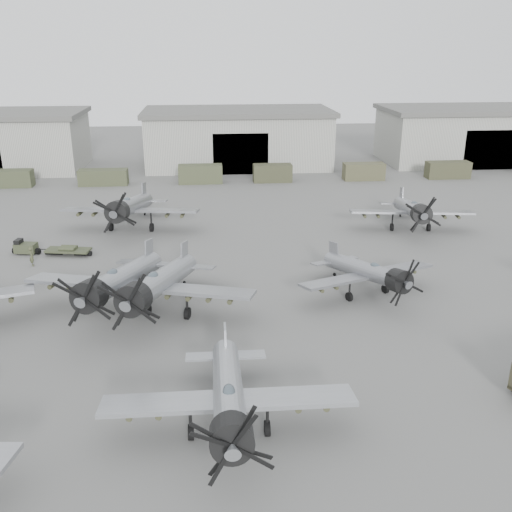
{
  "coord_description": "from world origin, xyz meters",
  "views": [
    {
      "loc": [
        -5.13,
        -28.15,
        18.19
      ],
      "look_at": [
        -1.42,
        13.7,
        2.5
      ],
      "focal_mm": 40.0,
      "sensor_mm": 36.0,
      "label": 1
    }
  ],
  "objects": [
    {
      "name": "aircraft_far_0",
      "position": [
        -13.03,
        28.8,
        2.56
      ],
      "size": [
        14.16,
        12.74,
        5.62
      ],
      "rotation": [
        0.0,
        0.0,
        -0.14
      ],
      "color": "gray",
      "rests_on": "ground"
    },
    {
      "name": "aircraft_mid_2",
      "position": [
        6.93,
        10.65,
        2.03
      ],
      "size": [
        11.04,
        9.97,
        4.46
      ],
      "rotation": [
        0.0,
        0.0,
        0.36
      ],
      "color": "gray",
      "rests_on": "ground"
    },
    {
      "name": "support_truck_6",
      "position": [
        29.46,
        50.0,
        1.19
      ],
      "size": [
        6.18,
        2.2,
        2.37
      ],
      "primitive_type": "cube",
      "color": "#3D3D28",
      "rests_on": "ground"
    },
    {
      "name": "hangar_center",
      "position": [
        0.0,
        61.96,
        4.37
      ],
      "size": [
        29.0,
        14.8,
        8.7
      ],
      "color": "#B4B4A9",
      "rests_on": "ground"
    },
    {
      "name": "tug_trailer",
      "position": [
        -20.38,
        22.6,
        0.52
      ],
      "size": [
        7.07,
        2.52,
        1.4
      ],
      "rotation": [
        0.0,
        0.0,
        -0.18
      ],
      "color": "#373D28",
      "rests_on": "ground"
    },
    {
      "name": "aircraft_extra_334",
      "position": [
        -8.77,
        8.7,
        2.48
      ],
      "size": [
        13.68,
        12.32,
        5.46
      ],
      "rotation": [
        0.0,
        0.0,
        -0.28
      ],
      "color": "gray",
      "rests_on": "ground"
    },
    {
      "name": "support_truck_2",
      "position": [
        -19.14,
        50.0,
        1.07
      ],
      "size": [
        6.57,
        2.2,
        2.14
      ],
      "primitive_type": "cube",
      "color": "#3E432C",
      "rests_on": "ground"
    },
    {
      "name": "support_truck_4",
      "position": [
        4.12,
        50.0,
        1.21
      ],
      "size": [
        5.37,
        2.2,
        2.42
      ],
      "primitive_type": "cube",
      "color": "#3A3C27",
      "rests_on": "ground"
    },
    {
      "name": "aircraft_near_1",
      "position": [
        -4.39,
        -5.01,
        2.26
      ],
      "size": [
        12.37,
        11.13,
        4.98
      ],
      "rotation": [
        0.0,
        0.0,
        -0.01
      ],
      "color": "#9B9FA4",
      "rests_on": "ground"
    },
    {
      "name": "aircraft_far_1",
      "position": [
        15.72,
        26.31,
        2.28
      ],
      "size": [
        12.61,
        11.35,
        5.01
      ],
      "rotation": [
        0.0,
        0.0,
        -0.13
      ],
      "color": "gray",
      "rests_on": "ground"
    },
    {
      "name": "ground_crew",
      "position": [
        -20.45,
        19.7,
        0.85
      ],
      "size": [
        0.6,
        0.72,
        1.69
      ],
      "primitive_type": "imported",
      "rotation": [
        0.0,
        0.0,
        1.93
      ],
      "color": "#464B31",
      "rests_on": "ground"
    },
    {
      "name": "support_truck_1",
      "position": [
        -30.99,
        50.0,
        1.15
      ],
      "size": [
        4.93,
        2.2,
        2.3
      ],
      "primitive_type": "cube",
      "color": "#3D432B",
      "rests_on": "ground"
    },
    {
      "name": "ground",
      "position": [
        0.0,
        0.0,
        0.0
      ],
      "size": [
        220.0,
        220.0,
        0.0
      ],
      "primitive_type": "plane",
      "color": "#595956",
      "rests_on": "ground"
    },
    {
      "name": "aircraft_mid_1",
      "position": [
        -11.61,
        9.49,
        2.48
      ],
      "size": [
        13.68,
        12.32,
        5.46
      ],
      "rotation": [
        0.0,
        0.0,
        -0.28
      ],
      "color": "gray",
      "rests_on": "ground"
    },
    {
      "name": "support_truck_5",
      "position": [
        17.14,
        50.0,
        1.18
      ],
      "size": [
        5.74,
        2.2,
        2.37
      ],
      "primitive_type": "cube",
      "color": "#494830",
      "rests_on": "ground"
    },
    {
      "name": "hangar_right",
      "position": [
        38.0,
        61.96,
        4.37
      ],
      "size": [
        29.0,
        14.8,
        8.7
      ],
      "color": "#B4B4A9",
      "rests_on": "ground"
    },
    {
      "name": "support_truck_3",
      "position": [
        -5.92,
        50.0,
        1.27
      ],
      "size": [
        6.03,
        2.2,
        2.54
      ],
      "primitive_type": "cube",
      "color": "#40452D",
      "rests_on": "ground"
    }
  ]
}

